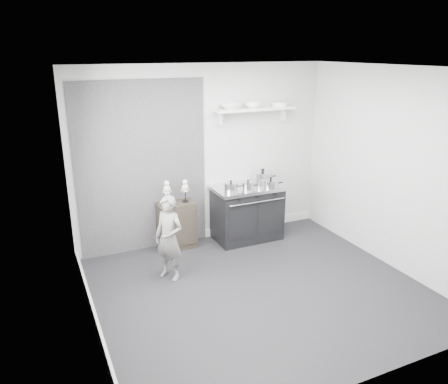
{
  "coord_description": "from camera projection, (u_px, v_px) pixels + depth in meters",
  "views": [
    {
      "loc": [
        -2.41,
        -4.22,
        2.9
      ],
      "look_at": [
        -0.05,
        0.95,
        1.02
      ],
      "focal_mm": 35.0,
      "sensor_mm": 36.0,
      "label": 1
    }
  ],
  "objects": [
    {
      "name": "plate_stack",
      "position": [
        280.0,
        104.0,
        6.78
      ],
      "size": [
        0.24,
        0.24,
        0.06
      ],
      "primitive_type": "cylinder",
      "color": "white",
      "rests_on": "wall_shelf"
    },
    {
      "name": "skeleton_torso",
      "position": [
        185.0,
        189.0,
        6.46
      ],
      "size": [
        0.11,
        0.07,
        0.4
      ],
      "primitive_type": null,
      "color": "silver",
      "rests_on": "side_cabinet"
    },
    {
      "name": "wall_shelf",
      "position": [
        255.0,
        110.0,
        6.64
      ],
      "size": [
        1.3,
        0.26,
        0.24
      ],
      "color": "silver",
      "rests_on": "room_shell"
    },
    {
      "name": "pot_front_right",
      "position": [
        271.0,
        184.0,
        6.66
      ],
      "size": [
        0.34,
        0.25,
        0.17
      ],
      "color": "#BDBDBF",
      "rests_on": "stove"
    },
    {
      "name": "stove",
      "position": [
        247.0,
        212.0,
        6.87
      ],
      "size": [
        1.09,
        0.68,
        0.87
      ],
      "color": "black",
      "rests_on": "ground"
    },
    {
      "name": "skeleton_full",
      "position": [
        167.0,
        191.0,
        6.34
      ],
      "size": [
        0.12,
        0.08,
        0.42
      ],
      "primitive_type": null,
      "color": "silver",
      "rests_on": "side_cabinet"
    },
    {
      "name": "ground",
      "position": [
        258.0,
        290.0,
        5.5
      ],
      "size": [
        4.0,
        4.0,
        0.0
      ],
      "primitive_type": "plane",
      "color": "black",
      "rests_on": "ground"
    },
    {
      "name": "child",
      "position": [
        169.0,
        238.0,
        5.63
      ],
      "size": [
        0.46,
        0.49,
        1.13
      ],
      "primitive_type": "imported",
      "rotation": [
        0.0,
        0.0,
        -0.94
      ],
      "color": "slate",
      "rests_on": "ground"
    },
    {
      "name": "bowl_small",
      "position": [
        253.0,
        105.0,
        6.59
      ],
      "size": [
        0.25,
        0.25,
        0.08
      ],
      "primitive_type": "imported",
      "color": "white",
      "rests_on": "wall_shelf"
    },
    {
      "name": "side_cabinet",
      "position": [
        177.0,
        225.0,
        6.57
      ],
      "size": [
        0.55,
        0.32,
        0.72
      ],
      "primitive_type": "cube",
      "color": "black",
      "rests_on": "ground"
    },
    {
      "name": "pot_back_right",
      "position": [
        263.0,
        177.0,
        6.9
      ],
      "size": [
        0.4,
        0.31,
        0.23
      ],
      "color": "#BDBDBF",
      "rests_on": "stove"
    },
    {
      "name": "bowl_large",
      "position": [
        230.0,
        107.0,
        6.45
      ],
      "size": [
        0.3,
        0.3,
        0.07
      ],
      "primitive_type": "imported",
      "color": "white",
      "rests_on": "wall_shelf"
    },
    {
      "name": "pot_front_left",
      "position": [
        231.0,
        187.0,
        6.48
      ],
      "size": [
        0.29,
        0.21,
        0.17
      ],
      "color": "#BDBDBF",
      "rests_on": "stove"
    },
    {
      "name": "room_shell",
      "position": [
        249.0,
        162.0,
        5.08
      ],
      "size": [
        4.02,
        3.62,
        2.71
      ],
      "color": "#ACACAA",
      "rests_on": "ground"
    },
    {
      "name": "pot_front_center",
      "position": [
        248.0,
        186.0,
        6.54
      ],
      "size": [
        0.27,
        0.18,
        0.16
      ],
      "color": "#BDBDBF",
      "rests_on": "stove"
    }
  ]
}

